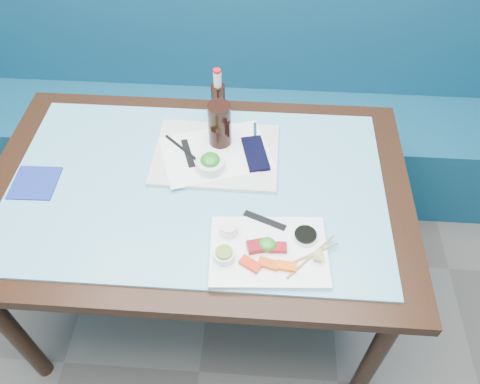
# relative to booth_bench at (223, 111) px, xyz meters

# --- Properties ---
(booth_bench) EXTENTS (3.00, 0.56, 1.17)m
(booth_bench) POSITION_rel_booth_bench_xyz_m (0.00, 0.00, 0.00)
(booth_bench) COLOR navy
(booth_bench) RESTS_ON ground
(dining_table) EXTENTS (1.40, 0.90, 0.75)m
(dining_table) POSITION_rel_booth_bench_xyz_m (0.00, -0.84, 0.29)
(dining_table) COLOR black
(dining_table) RESTS_ON ground
(glass_top) EXTENTS (1.22, 0.76, 0.01)m
(glass_top) POSITION_rel_booth_bench_xyz_m (0.00, -0.84, 0.38)
(glass_top) COLOR #62ADC5
(glass_top) RESTS_ON dining_table
(sashimi_plate) EXTENTS (0.35, 0.26, 0.02)m
(sashimi_plate) POSITION_rel_booth_bench_xyz_m (0.24, -1.09, 0.39)
(sashimi_plate) COLOR white
(sashimi_plate) RESTS_ON glass_top
(salmon_left) EXTENTS (0.07, 0.06, 0.01)m
(salmon_left) POSITION_rel_booth_bench_xyz_m (0.19, -1.14, 0.41)
(salmon_left) COLOR red
(salmon_left) RESTS_ON sashimi_plate
(salmon_mid) EXTENTS (0.06, 0.04, 0.01)m
(salmon_mid) POSITION_rel_booth_bench_xyz_m (0.24, -1.14, 0.41)
(salmon_mid) COLOR #E54D09
(salmon_mid) RESTS_ON sashimi_plate
(salmon_right) EXTENTS (0.06, 0.03, 0.01)m
(salmon_right) POSITION_rel_booth_bench_xyz_m (0.29, -1.14, 0.41)
(salmon_right) COLOR #FF5C0A
(salmon_right) RESTS_ON sashimi_plate
(tuna_left) EXTENTS (0.07, 0.06, 0.02)m
(tuna_left) POSITION_rel_booth_bench_xyz_m (0.21, -1.08, 0.41)
(tuna_left) COLOR maroon
(tuna_left) RESTS_ON sashimi_plate
(tuna_right) EXTENTS (0.05, 0.03, 0.02)m
(tuna_right) POSITION_rel_booth_bench_xyz_m (0.27, -1.08, 0.41)
(tuna_right) COLOR maroon
(tuna_right) RESTS_ON sashimi_plate
(seaweed_garnish) EXTENTS (0.05, 0.05, 0.03)m
(seaweed_garnish) POSITION_rel_booth_bench_xyz_m (0.24, -1.08, 0.41)
(seaweed_garnish) COLOR #228F21
(seaweed_garnish) RESTS_ON sashimi_plate
(ramekin_wasabi) EXTENTS (0.07, 0.07, 0.03)m
(ramekin_wasabi) POSITION_rel_booth_bench_xyz_m (0.12, -1.12, 0.41)
(ramekin_wasabi) COLOR white
(ramekin_wasabi) RESTS_ON sashimi_plate
(wasabi_fill) EXTENTS (0.06, 0.06, 0.01)m
(wasabi_fill) POSITION_rel_booth_bench_xyz_m (0.12, -1.12, 0.43)
(wasabi_fill) COLOR olive
(wasabi_fill) RESTS_ON ramekin_wasabi
(ramekin_ginger) EXTENTS (0.06, 0.06, 0.02)m
(ramekin_ginger) POSITION_rel_booth_bench_xyz_m (0.12, -1.03, 0.41)
(ramekin_ginger) COLOR white
(ramekin_ginger) RESTS_ON sashimi_plate
(ginger_fill) EXTENTS (0.07, 0.07, 0.01)m
(ginger_fill) POSITION_rel_booth_bench_xyz_m (0.12, -1.03, 0.43)
(ginger_fill) COLOR #FFE2D1
(ginger_fill) RESTS_ON ramekin_ginger
(soy_dish) EXTENTS (0.09, 0.09, 0.01)m
(soy_dish) POSITION_rel_booth_bench_xyz_m (0.35, -1.04, 0.41)
(soy_dish) COLOR white
(soy_dish) RESTS_ON sashimi_plate
(soy_fill) EXTENTS (0.09, 0.09, 0.01)m
(soy_fill) POSITION_rel_booth_bench_xyz_m (0.35, -1.04, 0.42)
(soy_fill) COLOR black
(soy_fill) RESTS_ON soy_dish
(lemon_wedge) EXTENTS (0.05, 0.05, 0.04)m
(lemon_wedge) POSITION_rel_booth_bench_xyz_m (0.39, -1.12, 0.42)
(lemon_wedge) COLOR #ECDD6F
(lemon_wedge) RESTS_ON sashimi_plate
(chopstick_sleeve) EXTENTS (0.13, 0.07, 0.00)m
(chopstick_sleeve) POSITION_rel_booth_bench_xyz_m (0.23, -0.98, 0.40)
(chopstick_sleeve) COLOR black
(chopstick_sleeve) RESTS_ON sashimi_plate
(wooden_chopstick_a) EXTENTS (0.18, 0.11, 0.01)m
(wooden_chopstick_a) POSITION_rel_booth_bench_xyz_m (0.35, -1.10, 0.40)
(wooden_chopstick_a) COLOR #A4814D
(wooden_chopstick_a) RESTS_ON sashimi_plate
(wooden_chopstick_b) EXTENTS (0.14, 0.16, 0.01)m
(wooden_chopstick_b) POSITION_rel_booth_bench_xyz_m (0.36, -1.10, 0.40)
(wooden_chopstick_b) COLOR #9C7F49
(wooden_chopstick_b) RESTS_ON sashimi_plate
(serving_tray) EXTENTS (0.43, 0.32, 0.02)m
(serving_tray) POSITION_rel_booth_bench_xyz_m (0.05, -0.70, 0.39)
(serving_tray) COLOR silver
(serving_tray) RESTS_ON glass_top
(paper_placemat) EXTENTS (0.42, 0.35, 0.00)m
(paper_placemat) POSITION_rel_booth_bench_xyz_m (0.05, -0.70, 0.40)
(paper_placemat) COLOR white
(paper_placemat) RESTS_ON serving_tray
(seaweed_bowl) EXTENTS (0.12, 0.12, 0.04)m
(seaweed_bowl) POSITION_rel_booth_bench_xyz_m (0.04, -0.78, 0.42)
(seaweed_bowl) COLOR silver
(seaweed_bowl) RESTS_ON serving_tray
(seaweed_salad) EXTENTS (0.07, 0.07, 0.03)m
(seaweed_salad) POSITION_rel_booth_bench_xyz_m (0.04, -0.78, 0.44)
(seaweed_salad) COLOR #207E1D
(seaweed_salad) RESTS_ON seaweed_bowl
(cola_glass) EXTENTS (0.09, 0.09, 0.16)m
(cola_glass) POSITION_rel_booth_bench_xyz_m (0.06, -0.65, 0.48)
(cola_glass) COLOR black
(cola_glass) RESTS_ON serving_tray
(navy_pouch) EXTENTS (0.11, 0.17, 0.01)m
(navy_pouch) POSITION_rel_booth_bench_xyz_m (0.19, -0.70, 0.41)
(navy_pouch) COLOR black
(navy_pouch) RESTS_ON serving_tray
(fork) EXTENTS (0.02, 0.10, 0.01)m
(fork) POSITION_rel_booth_bench_xyz_m (0.18, -0.60, 0.41)
(fork) COLOR silver
(fork) RESTS_ON serving_tray
(black_chopstick_a) EXTENTS (0.18, 0.16, 0.01)m
(black_chopstick_a) POSITION_rel_booth_bench_xyz_m (-0.05, -0.71, 0.40)
(black_chopstick_a) COLOR black
(black_chopstick_a) RESTS_ON serving_tray
(black_chopstick_b) EXTENTS (0.19, 0.17, 0.01)m
(black_chopstick_b) POSITION_rel_booth_bench_xyz_m (-0.04, -0.71, 0.40)
(black_chopstick_b) COLOR black
(black_chopstick_b) RESTS_ON serving_tray
(tray_sleeve) EXTENTS (0.07, 0.14, 0.00)m
(tray_sleeve) POSITION_rel_booth_bench_xyz_m (-0.04, -0.71, 0.40)
(tray_sleeve) COLOR black
(tray_sleeve) RESTS_ON serving_tray
(cola_bottle_body) EXTENTS (0.06, 0.06, 0.14)m
(cola_bottle_body) POSITION_rel_booth_bench_xyz_m (0.04, -0.50, 0.45)
(cola_bottle_body) COLOR black
(cola_bottle_body) RESTS_ON glass_top
(cola_bottle_neck) EXTENTS (0.03, 0.03, 0.06)m
(cola_bottle_neck) POSITION_rel_booth_bench_xyz_m (0.04, -0.50, 0.55)
(cola_bottle_neck) COLOR silver
(cola_bottle_neck) RESTS_ON cola_bottle_body
(cola_bottle_cap) EXTENTS (0.03, 0.03, 0.01)m
(cola_bottle_cap) POSITION_rel_booth_bench_xyz_m (0.04, -0.50, 0.59)
(cola_bottle_cap) COLOR red
(cola_bottle_cap) RESTS_ON cola_bottle_neck
(blue_napkin) EXTENTS (0.15, 0.15, 0.01)m
(blue_napkin) POSITION_rel_booth_bench_xyz_m (-0.53, -0.87, 0.39)
(blue_napkin) COLOR navy
(blue_napkin) RESTS_ON glass_top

